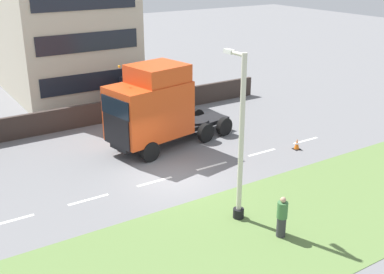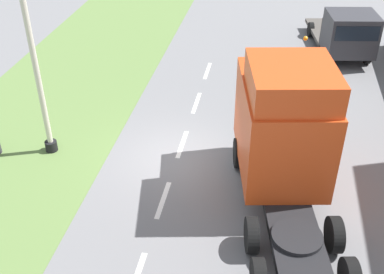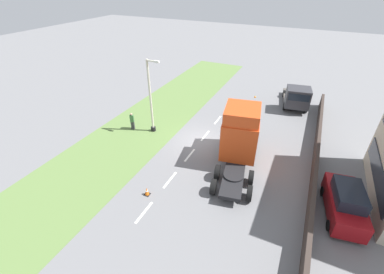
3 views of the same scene
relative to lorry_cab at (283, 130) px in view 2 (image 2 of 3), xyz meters
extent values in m
plane|color=slate|center=(-3.54, 1.05, -2.28)|extent=(120.00, 120.00, 0.00)
cube|color=#607F42|center=(-9.54, 1.05, -2.27)|extent=(7.00, 44.00, 0.01)
cube|color=white|center=(-3.54, -1.25, -2.27)|extent=(0.16, 1.80, 0.00)
cube|color=white|center=(-3.54, 1.95, -2.27)|extent=(0.16, 1.80, 0.00)
cube|color=white|center=(-3.54, 5.15, -2.27)|extent=(0.16, 1.80, 0.00)
cube|color=white|center=(-3.54, 8.35, -2.27)|extent=(0.16, 1.80, 0.00)
cube|color=black|center=(0.25, -1.36, -1.61)|extent=(2.72, 7.62, 0.24)
cube|color=#DB4719|center=(-0.06, 0.30, -0.08)|extent=(3.22, 4.51, 2.83)
cube|color=black|center=(-0.44, 2.36, -0.70)|extent=(2.10, 0.45, 1.58)
cube|color=black|center=(-0.44, 2.36, 0.55)|extent=(2.23, 0.47, 0.90)
cube|color=#DB4719|center=(0.06, -0.30, 1.79)|extent=(2.83, 3.07, 0.90)
sphere|color=orange|center=(0.39, 1.65, 2.31)|extent=(0.14, 0.14, 0.14)
cylinder|color=black|center=(0.56, -3.01, -1.43)|extent=(1.61, 1.61, 0.12)
cylinder|color=black|center=(-1.36, 1.01, -1.76)|extent=(0.50, 1.08, 1.04)
cylinder|color=black|center=(0.90, 1.44, -1.76)|extent=(0.50, 1.08, 1.04)
cylinder|color=black|center=(-0.64, -2.86, -1.76)|extent=(0.50, 1.08, 1.04)
cylinder|color=black|center=(1.62, -2.43, -1.76)|extent=(0.50, 1.08, 1.04)
cube|color=#333338|center=(3.06, 10.43, -0.73)|extent=(2.59, 2.38, 1.93)
cube|color=black|center=(3.23, 9.40, -0.34)|extent=(2.00, 0.36, 0.69)
cube|color=#4C4742|center=(2.60, 13.32, -1.79)|extent=(2.87, 4.11, 0.18)
cube|color=#4C4742|center=(2.89, 11.49, -1.02)|extent=(2.28, 0.46, 1.35)
cylinder|color=black|center=(4.11, 10.60, -1.88)|extent=(0.36, 0.83, 0.80)
cylinder|color=black|center=(2.01, 10.26, -1.88)|extent=(0.36, 0.83, 0.80)
cylinder|color=black|center=(3.56, 14.06, -1.88)|extent=(0.36, 0.83, 0.80)
cylinder|color=black|center=(1.45, 13.72, -1.88)|extent=(0.36, 0.83, 0.80)
cylinder|color=black|center=(-8.17, 0.72, -2.08)|extent=(0.43, 0.43, 0.40)
cylinder|color=beige|center=(-8.17, 0.72, 1.00)|extent=(0.20, 0.20, 6.56)
camera|label=1|loc=(-21.16, 11.26, 7.49)|focal=45.00mm
camera|label=2|loc=(-0.59, -12.61, 7.87)|focal=45.00mm
camera|label=3|loc=(3.60, -16.01, 9.93)|focal=24.00mm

